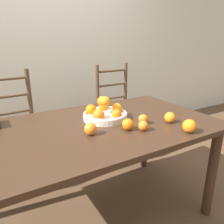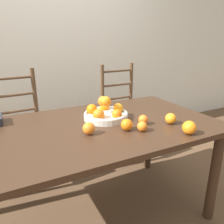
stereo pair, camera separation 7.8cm
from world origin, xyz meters
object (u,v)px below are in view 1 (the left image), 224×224
object	(u,v)px
orange_loose_0	(189,126)
orange_loose_4	(91,129)
orange_loose_1	(170,117)
chair_right	(119,114)
chair_left	(16,134)
orange_loose_3	(143,126)
orange_loose_5	(143,119)
fruit_bowl	(105,113)
orange_loose_2	(128,124)

from	to	relation	value
orange_loose_0	orange_loose_4	size ratio (longest dim) A/B	1.10
orange_loose_0	orange_loose_1	bearing A→B (deg)	84.15
orange_loose_1	chair_right	size ratio (longest dim) A/B	0.07
chair_left	chair_right	bearing A→B (deg)	-4.98
orange_loose_4	chair_left	xyz separation A→B (m)	(-0.33, 0.87, -0.29)
orange_loose_0	chair_right	size ratio (longest dim) A/B	0.08
orange_loose_4	orange_loose_3	bearing A→B (deg)	-18.77
orange_loose_1	chair_right	world-z (taller)	chair_right
orange_loose_3	chair_left	bearing A→B (deg)	123.38
orange_loose_3	orange_loose_1	bearing A→B (deg)	4.56
orange_loose_4	orange_loose_1	bearing A→B (deg)	-8.84
orange_loose_5	chair_right	bearing A→B (deg)	67.82
chair_right	orange_loose_1	bearing A→B (deg)	-104.75
orange_loose_1	chair_right	bearing A→B (deg)	78.77
orange_loose_3	chair_right	size ratio (longest dim) A/B	0.06
fruit_bowl	chair_left	bearing A→B (deg)	128.62
fruit_bowl	orange_loose_1	world-z (taller)	fruit_bowl
fruit_bowl	orange_loose_4	world-z (taller)	fruit_bowl
orange_loose_2	orange_loose_3	world-z (taller)	orange_loose_2
chair_left	chair_right	distance (m)	1.08
orange_loose_5	orange_loose_0	bearing A→B (deg)	-59.21
orange_loose_2	chair_right	bearing A→B (deg)	61.07
orange_loose_0	orange_loose_5	size ratio (longest dim) A/B	1.26
orange_loose_2	chair_right	distance (m)	1.09
orange_loose_3	chair_right	xyz separation A→B (m)	(0.43, 0.98, -0.28)
orange_loose_4	orange_loose_5	size ratio (longest dim) A/B	1.14
fruit_bowl	orange_loose_4	xyz separation A→B (m)	(-0.20, -0.20, -0.01)
fruit_bowl	orange_loose_2	size ratio (longest dim) A/B	4.24
orange_loose_0	orange_loose_5	distance (m)	0.30
orange_loose_1	orange_loose_5	world-z (taller)	orange_loose_1
orange_loose_0	chair_right	xyz separation A→B (m)	(0.21, 1.14, -0.29)
orange_loose_4	chair_right	size ratio (longest dim) A/B	0.07
orange_loose_4	chair_left	bearing A→B (deg)	111.00
fruit_bowl	orange_loose_0	xyz separation A→B (m)	(0.33, -0.47, -0.01)
fruit_bowl	orange_loose_2	xyz separation A→B (m)	(0.03, -0.25, -0.01)
orange_loose_4	orange_loose_5	distance (m)	0.38
fruit_bowl	orange_loose_0	distance (m)	0.57
fruit_bowl	orange_loose_1	xyz separation A→B (m)	(0.35, -0.28, -0.01)
orange_loose_5	orange_loose_3	bearing A→B (deg)	-127.85
orange_loose_0	orange_loose_4	world-z (taller)	orange_loose_0
fruit_bowl	orange_loose_2	distance (m)	0.25
orange_loose_5	orange_loose_4	bearing A→B (deg)	178.02
fruit_bowl	orange_loose_3	bearing A→B (deg)	-70.89
orange_loose_2	orange_loose_4	xyz separation A→B (m)	(-0.23, 0.05, 0.00)
orange_loose_1	chair_left	world-z (taller)	chair_left
orange_loose_2	orange_loose_1	bearing A→B (deg)	-6.35
orange_loose_1	orange_loose_5	distance (m)	0.19
orange_loose_2	orange_loose_5	size ratio (longest dim) A/B	1.13
orange_loose_2	orange_loose_4	distance (m)	0.24
orange_loose_2	chair_right	size ratio (longest dim) A/B	0.07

